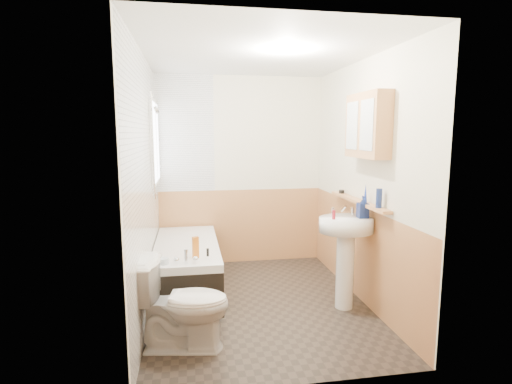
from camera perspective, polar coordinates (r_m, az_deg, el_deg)
floor at (r=4.32m, az=0.34°, el=-15.55°), size 2.80×2.80×0.00m
ceiling at (r=4.02m, az=0.38°, el=19.07°), size 2.80×2.80×0.00m
wall_back at (r=5.37m, az=-2.24°, el=2.99°), size 2.20×0.02×2.50m
wall_front at (r=2.62m, az=5.67°, el=-2.73°), size 2.20×0.02×2.50m
wall_left at (r=3.95m, az=-15.72°, el=0.73°), size 0.02×2.80×2.50m
wall_right at (r=4.31m, az=15.04°, el=1.38°), size 0.02×2.80×2.50m
wainscot_right at (r=4.46m, az=14.42°, el=-8.24°), size 0.01×2.80×1.00m
wainscot_front at (r=2.88m, az=5.33°, el=-17.44°), size 2.20×0.01×1.00m
wainscot_back at (r=5.47m, az=-2.16°, el=-4.88°), size 2.20×0.01×1.00m
tile_cladding_left at (r=3.95m, az=-15.40°, el=0.74°), size 0.01×2.80×2.50m
tile_return_back at (r=5.28m, az=-10.14°, el=8.21°), size 0.75×0.01×1.50m
window at (r=4.86m, az=-14.17°, el=6.90°), size 0.03×0.79×0.99m
bathtub at (r=4.67m, az=-9.82°, el=-10.21°), size 0.70×1.64×0.67m
shower_riser at (r=4.34m, az=-14.40°, el=7.67°), size 0.10×0.07×1.12m
toilet at (r=3.43m, az=-10.45°, el=-15.48°), size 0.83×0.55×0.75m
sink at (r=4.10m, az=12.69°, el=-7.23°), size 0.54×0.44×1.05m
pine_shelf at (r=4.27m, az=14.35°, el=-1.28°), size 0.10×1.27×0.03m
medicine_cabinet at (r=4.01m, az=15.61°, el=9.14°), size 0.17×0.69×0.62m
foam_can at (r=3.85m, az=17.16°, el=-0.86°), size 0.06×0.06×0.18m
green_bottle at (r=4.10m, az=15.37°, el=-0.16°), size 0.05×0.05×0.19m
black_jar at (r=4.68m, az=12.14°, el=0.05°), size 0.08×0.08×0.04m
soap_bottle at (r=4.05m, az=14.98°, el=-2.89°), size 0.10×0.22×0.10m
clear_bottle at (r=3.92m, az=11.05°, el=-3.21°), size 0.04×0.04×0.09m
blue_gel at (r=4.03m, az=-8.63°, el=-7.83°), size 0.07×0.06×0.22m
cream_jar at (r=3.93m, az=-13.04°, el=-9.60°), size 0.10×0.10×0.06m
orange_bottle at (r=4.09m, az=-6.91°, el=-8.55°), size 0.03×0.03×0.08m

